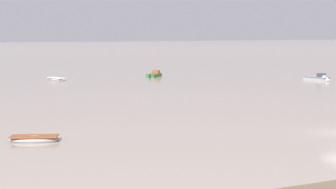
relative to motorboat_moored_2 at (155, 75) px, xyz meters
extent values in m
cube|color=#23602D|center=(-0.56, -0.59, -0.08)|extent=(4.38, 4.46, 0.87)
cone|color=#23602D|center=(1.03, 1.08, -0.08)|extent=(2.21, 2.20, 1.74)
cube|color=brown|center=(-0.53, -0.55, 0.24)|extent=(4.48, 4.56, 0.10)
cube|color=brown|center=(0.17, 0.17, 0.69)|extent=(1.73, 1.72, 0.68)
cube|color=#384751|center=(0.53, 0.56, 0.74)|extent=(1.12, 1.09, 0.54)
cube|color=black|center=(-2.06, -2.15, 0.05)|extent=(0.44, 0.44, 0.62)
ellipsoid|color=gray|center=(-20.57, 0.21, -0.14)|extent=(3.32, 4.85, 0.73)
cube|color=silver|center=(-20.57, 0.21, 0.17)|extent=(3.15, 4.50, 0.10)
cube|color=silver|center=(-20.57, 0.21, 0.06)|extent=(1.41, 0.85, 0.07)
cube|color=gray|center=(25.57, -19.83, -0.07)|extent=(3.18, 5.07, 0.93)
cone|color=gray|center=(26.25, -22.20, -0.07)|extent=(2.19, 1.93, 1.86)
cube|color=#33383F|center=(25.59, -19.88, 0.28)|extent=(3.25, 5.18, 0.10)
cube|color=#33383F|center=(25.88, -20.91, 0.76)|extent=(1.72, 1.49, 0.72)
cube|color=#384751|center=(26.04, -21.45, 0.81)|extent=(1.42, 0.64, 0.57)
cube|color=black|center=(24.94, -17.62, 0.07)|extent=(0.44, 0.38, 0.66)
ellipsoid|color=gray|center=(-33.22, -53.98, -0.14)|extent=(4.65, 2.90, 0.69)
cube|color=brown|center=(-33.22, -53.98, 0.15)|extent=(4.31, 2.76, 0.09)
cube|color=brown|center=(-33.22, -53.98, 0.05)|extent=(0.72, 1.37, 0.07)
camera|label=1|loc=(-39.77, -98.23, 9.23)|focal=54.34mm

